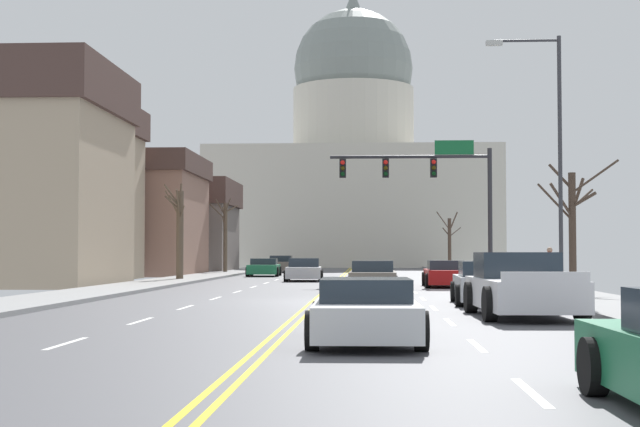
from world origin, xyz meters
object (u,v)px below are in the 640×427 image
Objects in this scene: sedan_near_00 at (445,274)px; bicycle_parked at (553,283)px; sedan_near_01 at (373,278)px; sedan_near_02 at (485,284)px; sedan_oncoming_01 at (264,268)px; sedan_oncoming_02 at (281,264)px; sedan_oncoming_00 at (304,270)px; pedestrian_00 at (550,266)px; sedan_near_04 at (366,312)px; signal_gantry at (432,180)px; pickup_truck_near_03 at (521,288)px; street_lamp_right at (551,142)px.

sedan_near_00 is 2.66× the size of bicycle_parked.
sedan_near_02 is at bearing -65.27° from sedan_near_01.
sedan_oncoming_01 is 11.83m from sedan_oncoming_02.
sedan_oncoming_01 is at bearing 116.20° from bicycle_parked.
sedan_oncoming_00 is 17.41m from pedestrian_00.
sedan_oncoming_02 is at bearing 96.90° from sedan_near_04.
sedan_near_01 reaches higher than bicycle_parked.
bicycle_parked is (6.54, 17.02, -0.05)m from sedan_near_04.
sedan_oncoming_00 is at bearing 107.46° from sedan_near_02.
sedan_near_00 is 13.89m from sedan_near_02.
signal_gantry is 4.47× the size of bicycle_parked.
sedan_near_02 is at bearing -72.15° from sedan_oncoming_01.
sedan_near_01 reaches higher than sedan_near_04.
signal_gantry is 17.89m from sedan_near_02.
signal_gantry is 1.82× the size of sedan_oncoming_00.
pickup_truck_near_03 reaches higher than bicycle_parked.
street_lamp_right is 8.50m from sedan_near_01.
sedan_oncoming_00 is (-9.72, 18.72, -4.76)m from street_lamp_right.
sedan_near_01 is 2.72× the size of pedestrian_00.
sedan_near_00 reaches higher than sedan_near_04.
sedan_near_04 is at bearing -96.15° from signal_gantry.
sedan_oncoming_00 is at bearing -81.29° from sedan_oncoming_02.
sedan_oncoming_02 is (-10.26, 29.95, 0.04)m from sedan_near_00.
bicycle_parked is at bearing -60.02° from sedan_oncoming_00.
pickup_truck_near_03 is 3.26× the size of pedestrian_00.
street_lamp_right is 6.53m from sedan_near_02.
signal_gantry is at bearing 73.59° from sedan_near_01.
signal_gantry is at bearing -37.23° from sedan_oncoming_00.
pedestrian_00 reaches higher than sedan_near_00.
sedan_oncoming_02 reaches higher than sedan_oncoming_01.
sedan_near_00 is at bearing -71.10° from sedan_oncoming_02.
street_lamp_right reaches higher than sedan_near_00.
sedan_near_04 is 44.54m from sedan_oncoming_01.
sedan_near_04 is 56.26m from sedan_oncoming_02.
signal_gantry is at bearing 105.35° from bicycle_parked.
signal_gantry is at bearing 91.51° from pickup_truck_near_03.
street_lamp_right is 1.67× the size of pickup_truck_near_03.
sedan_oncoming_01 is at bearing 123.99° from signal_gantry.
pedestrian_00 is (0.88, 4.91, -4.29)m from street_lamp_right.
sedan_near_04 is (-6.25, -15.65, -4.79)m from street_lamp_right.
sedan_oncoming_01 is 27.26m from pedestrian_00.
sedan_near_00 is 19.24m from pickup_truck_near_03.
sedan_oncoming_01 is 1.00× the size of sedan_oncoming_02.
sedan_near_01 is 0.83× the size of pickup_truck_near_03.
signal_gantry is 10.45m from pedestrian_00.
sedan_near_01 is 7.05m from pedestrian_00.
pickup_truck_near_03 reaches higher than sedan_oncoming_02.
sedan_near_04 is at bearing -109.12° from pedestrian_00.
sedan_near_04 is (-3.76, -6.66, -0.17)m from pickup_truck_near_03.
sedan_oncoming_01 is (-10.50, 37.36, -0.15)m from pickup_truck_near_03.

